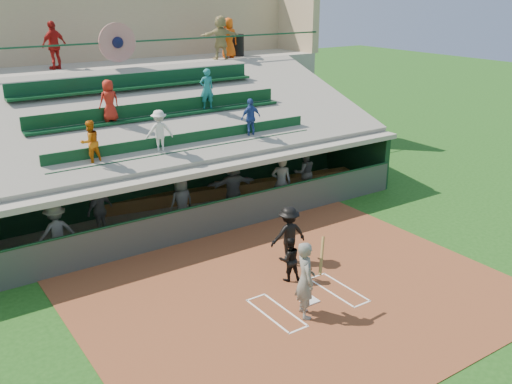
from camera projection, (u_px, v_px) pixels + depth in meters
ground at (308, 301)px, 14.64m from camera, size 100.00×100.00×0.00m
dirt_slab at (296, 293)px, 15.02m from camera, size 11.00×9.00×0.02m
home_plate at (308, 300)px, 14.63m from camera, size 0.43×0.43×0.03m
batters_box_chalk at (308, 301)px, 14.63m from camera, size 2.65×1.85×0.01m
dugout_floor at (186, 218)px, 19.89m from camera, size 16.00×3.50×0.04m
concourse_slab at (110, 119)px, 24.37m from camera, size 20.00×3.00×4.60m
grandstand at (138, 134)px, 22.05m from camera, size 20.40×10.40×7.80m
batter_at_plate at (306, 279)px, 13.67m from camera, size 0.97×0.84×1.95m
catcher at (289, 259)px, 15.48m from camera, size 0.72×0.63×1.25m
home_umpire at (289, 234)px, 16.49m from camera, size 1.17×0.78×1.69m
dugout_bench at (171, 199)px, 20.96m from camera, size 14.99×3.12×0.45m
dugout_player_a at (56, 232)px, 16.57m from camera, size 1.13×0.66×1.73m
dugout_player_b at (100, 210)px, 18.23m from camera, size 1.08×0.77×1.70m
dugout_player_c at (182, 202)px, 18.92m from camera, size 0.87×0.60×1.70m
dugout_player_d at (233, 186)px, 20.15m from camera, size 1.84×0.89×1.90m
dugout_player_e at (281, 183)px, 20.44m from camera, size 0.85×0.78×1.94m
dugout_player_f at (304, 172)px, 21.84m from camera, size 1.04×0.93×1.77m
trash_bin at (237, 45)px, 26.34m from camera, size 0.66×0.66×0.99m
concourse_staff_a at (54, 45)px, 21.92m from camera, size 1.16×0.81×1.82m
concourse_staff_b at (228, 38)px, 25.58m from camera, size 0.95×0.72×1.75m
concourse_staff_c at (221, 37)px, 25.02m from camera, size 1.83×1.04×1.88m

